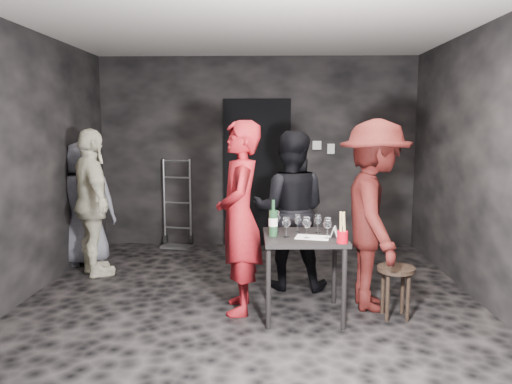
{
  "coord_description": "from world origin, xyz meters",
  "views": [
    {
      "loc": [
        0.19,
        -4.68,
        1.73
      ],
      "look_at": [
        0.05,
        0.25,
        1.07
      ],
      "focal_mm": 35.0,
      "sensor_mm": 36.0,
      "label": 1
    }
  ],
  "objects_px": {
    "server_red": "(239,200)",
    "man_maroon": "(375,197)",
    "woman_black": "(290,201)",
    "wine_bottle": "(273,222)",
    "tasting_table": "(304,246)",
    "breadstick_cup": "(343,228)",
    "stool": "(396,278)",
    "bystander_grey": "(84,202)",
    "bystander_cream": "(92,193)",
    "hand_truck": "(177,231)"
  },
  "relations": [
    {
      "from": "tasting_table",
      "to": "woman_black",
      "type": "relative_size",
      "value": 0.4
    },
    {
      "from": "hand_truck",
      "to": "bystander_cream",
      "type": "bearing_deg",
      "value": -103.95
    },
    {
      "from": "stool",
      "to": "wine_bottle",
      "type": "bearing_deg",
      "value": -179.33
    },
    {
      "from": "stool",
      "to": "bystander_cream",
      "type": "relative_size",
      "value": 0.24
    },
    {
      "from": "woman_black",
      "to": "bystander_cream",
      "type": "distance_m",
      "value": 2.28
    },
    {
      "from": "stool",
      "to": "bystander_grey",
      "type": "height_order",
      "value": "bystander_grey"
    },
    {
      "from": "wine_bottle",
      "to": "man_maroon",
      "type": "bearing_deg",
      "value": 15.86
    },
    {
      "from": "tasting_table",
      "to": "man_maroon",
      "type": "bearing_deg",
      "value": 18.96
    },
    {
      "from": "hand_truck",
      "to": "stool",
      "type": "height_order",
      "value": "hand_truck"
    },
    {
      "from": "bystander_cream",
      "to": "bystander_grey",
      "type": "xyz_separation_m",
      "value": [
        -0.27,
        0.44,
        -0.17
      ]
    },
    {
      "from": "woman_black",
      "to": "bystander_grey",
      "type": "distance_m",
      "value": 2.65
    },
    {
      "from": "stool",
      "to": "woman_black",
      "type": "distance_m",
      "value": 1.37
    },
    {
      "from": "server_red",
      "to": "man_maroon",
      "type": "bearing_deg",
      "value": 91.23
    },
    {
      "from": "bystander_grey",
      "to": "wine_bottle",
      "type": "distance_m",
      "value": 2.87
    },
    {
      "from": "hand_truck",
      "to": "bystander_cream",
      "type": "distance_m",
      "value": 1.74
    },
    {
      "from": "man_maroon",
      "to": "bystander_grey",
      "type": "distance_m",
      "value": 3.58
    },
    {
      "from": "wine_bottle",
      "to": "breadstick_cup",
      "type": "relative_size",
      "value": 1.14
    },
    {
      "from": "tasting_table",
      "to": "woman_black",
      "type": "bearing_deg",
      "value": 96.73
    },
    {
      "from": "server_red",
      "to": "wine_bottle",
      "type": "relative_size",
      "value": 6.44
    },
    {
      "from": "server_red",
      "to": "hand_truck",
      "type": "bearing_deg",
      "value": -161.48
    },
    {
      "from": "stool",
      "to": "woman_black",
      "type": "height_order",
      "value": "woman_black"
    },
    {
      "from": "hand_truck",
      "to": "bystander_cream",
      "type": "relative_size",
      "value": 0.65
    },
    {
      "from": "tasting_table",
      "to": "breadstick_cup",
      "type": "distance_m",
      "value": 0.48
    },
    {
      "from": "server_red",
      "to": "woman_black",
      "type": "height_order",
      "value": "server_red"
    },
    {
      "from": "hand_truck",
      "to": "wine_bottle",
      "type": "bearing_deg",
      "value": -50.25
    },
    {
      "from": "server_red",
      "to": "man_maroon",
      "type": "relative_size",
      "value": 0.99
    },
    {
      "from": "server_red",
      "to": "man_maroon",
      "type": "xyz_separation_m",
      "value": [
        1.26,
        0.12,
        0.02
      ]
    },
    {
      "from": "hand_truck",
      "to": "bystander_grey",
      "type": "xyz_separation_m",
      "value": [
        -0.97,
        -0.97,
        0.57
      ]
    },
    {
      "from": "tasting_table",
      "to": "breadstick_cup",
      "type": "height_order",
      "value": "breadstick_cup"
    },
    {
      "from": "stool",
      "to": "server_red",
      "type": "bearing_deg",
      "value": 174.62
    },
    {
      "from": "stool",
      "to": "woman_black",
      "type": "relative_size",
      "value": 0.25
    },
    {
      "from": "bystander_cream",
      "to": "wine_bottle",
      "type": "height_order",
      "value": "bystander_cream"
    },
    {
      "from": "man_maroon",
      "to": "stool",
      "type": "bearing_deg",
      "value": -148.27
    },
    {
      "from": "stool",
      "to": "man_maroon",
      "type": "relative_size",
      "value": 0.22
    },
    {
      "from": "bystander_grey",
      "to": "breadstick_cup",
      "type": "bearing_deg",
      "value": 130.02
    },
    {
      "from": "server_red",
      "to": "tasting_table",
      "type": "bearing_deg",
      "value": 75.32
    },
    {
      "from": "woman_black",
      "to": "wine_bottle",
      "type": "relative_size",
      "value": 5.72
    },
    {
      "from": "stool",
      "to": "breadstick_cup",
      "type": "xyz_separation_m",
      "value": [
        -0.53,
        -0.27,
        0.51
      ]
    },
    {
      "from": "woman_black",
      "to": "breadstick_cup",
      "type": "bearing_deg",
      "value": 116.29
    },
    {
      "from": "hand_truck",
      "to": "bystander_cream",
      "type": "height_order",
      "value": "bystander_cream"
    },
    {
      "from": "tasting_table",
      "to": "server_red",
      "type": "relative_size",
      "value": 0.36
    },
    {
      "from": "tasting_table",
      "to": "wine_bottle",
      "type": "bearing_deg",
      "value": -171.99
    },
    {
      "from": "hand_truck",
      "to": "stool",
      "type": "xyz_separation_m",
      "value": [
        2.47,
        -2.62,
        0.15
      ]
    },
    {
      "from": "hand_truck",
      "to": "breadstick_cup",
      "type": "relative_size",
      "value": 4.39
    },
    {
      "from": "tasting_table",
      "to": "breadstick_cup",
      "type": "bearing_deg",
      "value": -44.33
    },
    {
      "from": "woman_black",
      "to": "man_maroon",
      "type": "xyz_separation_m",
      "value": [
        0.77,
        -0.58,
        0.13
      ]
    },
    {
      "from": "server_red",
      "to": "man_maroon",
      "type": "height_order",
      "value": "man_maroon"
    },
    {
      "from": "breadstick_cup",
      "to": "hand_truck",
      "type": "bearing_deg",
      "value": 123.88
    },
    {
      "from": "stool",
      "to": "man_maroon",
      "type": "height_order",
      "value": "man_maroon"
    },
    {
      "from": "man_maroon",
      "to": "breadstick_cup",
      "type": "relative_size",
      "value": 7.48
    }
  ]
}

